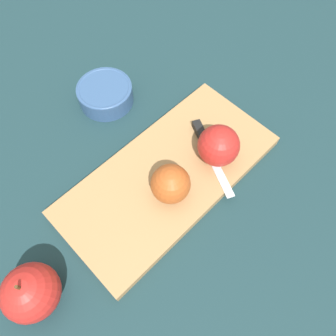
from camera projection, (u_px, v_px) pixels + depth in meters
ground_plane at (168, 178)px, 0.65m from camera, size 4.00×4.00×0.00m
cutting_board at (168, 176)px, 0.64m from camera, size 0.44×0.22×0.02m
apple_half_left at (170, 184)px, 0.58m from camera, size 0.07×0.07×0.07m
apple_half_right at (219, 146)px, 0.61m from camera, size 0.08×0.08×0.08m
knife at (205, 143)px, 0.65m from camera, size 0.09×0.16×0.02m
apple_whole at (29, 290)px, 0.51m from camera, size 0.09×0.09×0.10m
bowl at (105, 93)px, 0.72m from camera, size 0.12×0.12×0.04m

